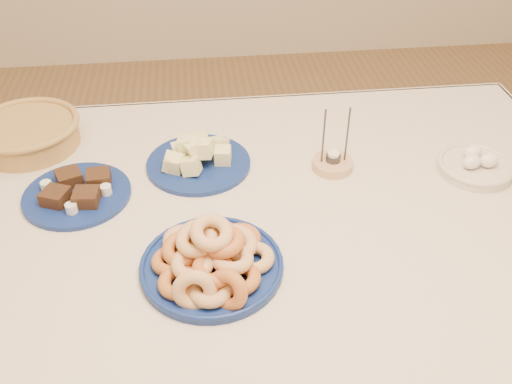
# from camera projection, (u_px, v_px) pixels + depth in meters

# --- Properties ---
(dining_table) EXTENTS (1.71, 1.11, 0.75)m
(dining_table) POSITION_uv_depth(u_px,v_px,m) (254.00, 247.00, 1.37)
(dining_table) COLOR brown
(dining_table) RESTS_ON ground
(donut_platter) EXTENTS (0.35, 0.35, 0.13)m
(donut_platter) POSITION_uv_depth(u_px,v_px,m) (211.00, 259.00, 1.14)
(donut_platter) COLOR navy
(donut_platter) RESTS_ON dining_table
(melon_plate) EXTENTS (0.31, 0.31, 0.09)m
(melon_plate) POSITION_uv_depth(u_px,v_px,m) (197.00, 158.00, 1.44)
(melon_plate) COLOR navy
(melon_plate) RESTS_ON dining_table
(brownie_plate) EXTENTS (0.26, 0.26, 0.04)m
(brownie_plate) POSITION_uv_depth(u_px,v_px,m) (77.00, 192.00, 1.35)
(brownie_plate) COLOR navy
(brownie_plate) RESTS_ON dining_table
(wicker_basket) EXTENTS (0.36, 0.36, 0.07)m
(wicker_basket) POSITION_uv_depth(u_px,v_px,m) (27.00, 132.00, 1.51)
(wicker_basket) COLOR olive
(wicker_basket) RESTS_ON dining_table
(candle_holder) EXTENTS (0.10, 0.10, 0.17)m
(candle_holder) POSITION_uv_depth(u_px,v_px,m) (333.00, 163.00, 1.44)
(candle_holder) COLOR tan
(candle_holder) RESTS_ON dining_table
(egg_bowl) EXTENTS (0.23, 0.23, 0.06)m
(egg_bowl) POSITION_uv_depth(u_px,v_px,m) (475.00, 165.00, 1.42)
(egg_bowl) COLOR beige
(egg_bowl) RESTS_ON dining_table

